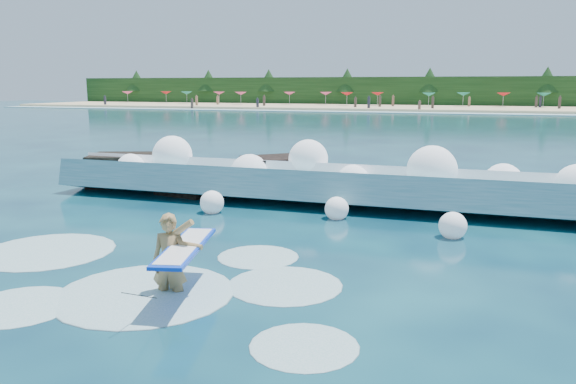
# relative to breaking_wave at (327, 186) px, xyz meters

# --- Properties ---
(ground) EXTENTS (200.00, 200.00, 0.00)m
(ground) POSITION_rel_breaking_wave_xyz_m (-1.21, -6.64, -0.54)
(ground) COLOR #072138
(ground) RESTS_ON ground
(beach) EXTENTS (140.00, 20.00, 0.40)m
(beach) POSITION_rel_breaking_wave_xyz_m (-1.21, 71.36, -0.34)
(beach) COLOR tan
(beach) RESTS_ON ground
(wet_band) EXTENTS (140.00, 5.00, 0.08)m
(wet_band) POSITION_rel_breaking_wave_xyz_m (-1.21, 60.36, -0.50)
(wet_band) COLOR silver
(wet_band) RESTS_ON ground
(treeline) EXTENTS (140.00, 4.00, 5.00)m
(treeline) POSITION_rel_breaking_wave_xyz_m (-1.21, 81.36, 1.96)
(treeline) COLOR black
(treeline) RESTS_ON ground
(breaking_wave) EXTENTS (17.84, 2.79, 1.54)m
(breaking_wave) POSITION_rel_breaking_wave_xyz_m (0.00, 0.00, 0.00)
(breaking_wave) COLOR teal
(breaking_wave) RESTS_ON ground
(rock_cluster) EXTENTS (8.48, 3.40, 1.44)m
(rock_cluster) POSITION_rel_breaking_wave_xyz_m (-5.19, 0.74, -0.08)
(rock_cluster) COLOR black
(rock_cluster) RESTS_ON ground
(surfer_with_board) EXTENTS (1.18, 2.93, 1.75)m
(surfer_with_board) POSITION_rel_breaking_wave_xyz_m (-0.52, -8.43, 0.11)
(surfer_with_board) COLOR #9C7948
(surfer_with_board) RESTS_ON ground
(wave_spray) EXTENTS (14.74, 4.50, 1.98)m
(wave_spray) POSITION_rel_breaking_wave_xyz_m (0.20, -0.04, 0.46)
(wave_spray) COLOR white
(wave_spray) RESTS_ON ground
(surf_foam) EXTENTS (9.00, 5.64, 0.16)m
(surf_foam) POSITION_rel_breaking_wave_xyz_m (-1.78, -7.90, -0.54)
(surf_foam) COLOR silver
(surf_foam) RESTS_ON ground
(beach_umbrellas) EXTENTS (113.34, 6.89, 0.50)m
(beach_umbrellas) POSITION_rel_breaking_wave_xyz_m (-1.21, 73.53, 1.71)
(beach_umbrellas) COLOR #D93F78
(beach_umbrellas) RESTS_ON ground
(beachgoers) EXTENTS (107.78, 13.54, 1.94)m
(beachgoers) POSITION_rel_breaking_wave_xyz_m (2.66, 69.42, 0.56)
(beachgoers) COLOR #3F332D
(beachgoers) RESTS_ON ground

